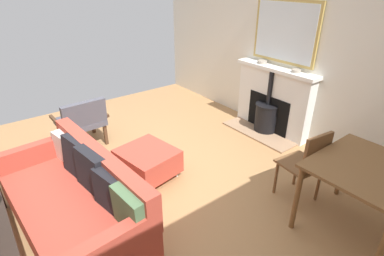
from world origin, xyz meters
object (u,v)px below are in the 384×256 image
armchair_accent (82,120)px  dining_table (367,176)px  mantel_bowl_far (296,71)px  ottoman (148,161)px  sofa (78,199)px  fireplace (271,104)px  dining_chair_near_fireplace (307,162)px  mantel_bowl_near (262,62)px

armchair_accent → dining_table: (-1.47, 3.22, 0.22)m
mantel_bowl_far → ottoman: size_ratio=0.17×
mantel_bowl_far → armchair_accent: 3.10m
mantel_bowl_far → armchair_accent: mantel_bowl_far is taller
mantel_bowl_far → sofa: size_ratio=0.07×
fireplace → sofa: bearing=4.8°
sofa → dining_chair_near_fireplace: size_ratio=2.17×
fireplace → sofa: size_ratio=0.73×
fireplace → dining_table: fireplace is taller
ottoman → mantel_bowl_far: bearing=169.3°
fireplace → mantel_bowl_far: size_ratio=10.74×
dining_chair_near_fireplace → dining_table: bearing=91.1°
dining_chair_near_fireplace → mantel_bowl_far: bearing=-137.2°
dining_table → dining_chair_near_fireplace: dining_chair_near_fireplace is taller
mantel_bowl_near → armchair_accent: 2.83m
armchair_accent → dining_chair_near_fireplace: size_ratio=0.86×
dining_table → dining_chair_near_fireplace: bearing=-88.9°
ottoman → dining_chair_near_fireplace: (-1.11, 1.43, 0.28)m
fireplace → ottoman: fireplace is taller
armchair_accent → mantel_bowl_far: bearing=147.2°
ottoman → dining_chair_near_fireplace: dining_chair_near_fireplace is taller
mantel_bowl_far → ottoman: bearing=-10.7°
mantel_bowl_near → sofa: (3.15, 0.54, -0.71)m
ottoman → dining_table: dining_table is taller
sofa → dining_table: sofa is taller
mantel_bowl_near → mantel_bowl_far: 0.62m
sofa → dining_chair_near_fireplace: bearing=152.3°
dining_chair_near_fireplace → fireplace: bearing=-128.6°
dining_table → dining_chair_near_fireplace: 0.58m
sofa → dining_chair_near_fireplace: (-2.06, 1.08, 0.16)m
mantel_bowl_near → armchair_accent: bearing=-22.0°
dining_table → armchair_accent: bearing=-65.4°
mantel_bowl_far → dining_table: size_ratio=0.13×
armchair_accent → fireplace: bearing=152.8°
mantel_bowl_near → dining_chair_near_fireplace: size_ratio=0.17×
dining_table → dining_chair_near_fireplace: size_ratio=1.10×
mantel_bowl_far → dining_table: (1.08, 1.58, -0.42)m
ottoman → sofa: bearing=19.9°
mantel_bowl_near → armchair_accent: size_ratio=0.19×
armchair_accent → dining_table: bearing=114.6°
ottoman → fireplace: bearing=178.0°
mantel_bowl_near → armchair_accent: mantel_bowl_near is taller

